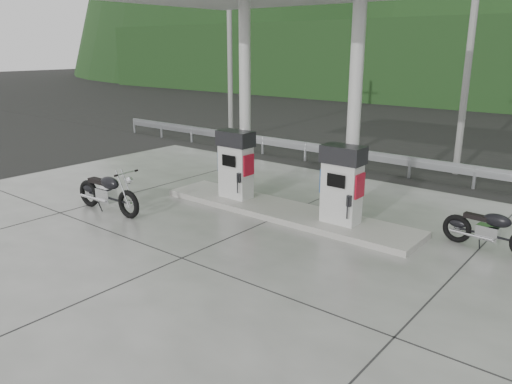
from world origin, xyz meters
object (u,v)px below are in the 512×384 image
Objects in this scene: gas_pump_right at (342,185)px; motorcycle_right at (491,230)px; gas_pump_left at (236,165)px; motorcycle_left at (108,193)px.

gas_pump_right is 3.22m from motorcycle_right.
gas_pump_left is at bearing 180.00° from gas_pump_right.
gas_pump_left is 3.20m from gas_pump_right.
gas_pump_right is 0.97× the size of motorcycle_right.
gas_pump_left is at bearing 50.51° from motorcycle_left.
gas_pump_left is 3.37m from motorcycle_left.
gas_pump_right is at bearing -161.29° from motorcycle_right.
gas_pump_right is 5.87m from motorcycle_left.
motorcycle_right is at bearing 20.18° from motorcycle_left.
motorcycle_left is (-2.00, -2.65, -0.54)m from gas_pump_left.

